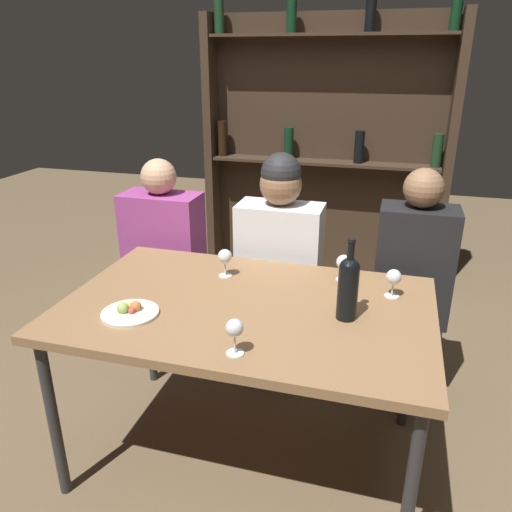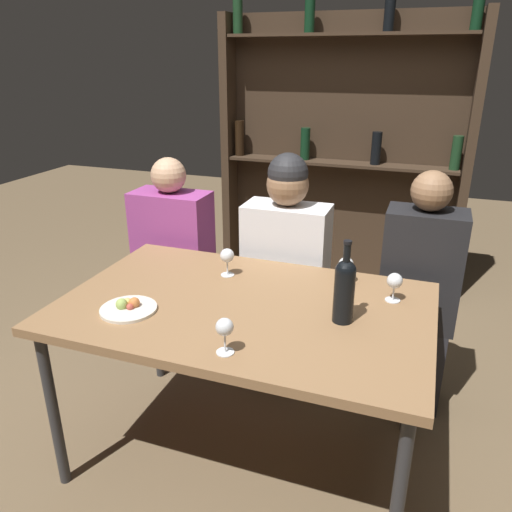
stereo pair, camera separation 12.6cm
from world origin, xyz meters
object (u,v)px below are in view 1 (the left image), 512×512
object	(u,v)px
wine_bottle	(348,285)
wine_glass_1	(225,257)
wine_glass_2	(344,263)
food_plate_0	(130,311)
wine_glass_0	(394,278)
seated_person_left	(166,271)
wine_glass_3	(235,330)
seated_person_center	(279,276)
seated_person_right	(410,297)

from	to	relation	value
wine_bottle	wine_glass_1	xyz separation A→B (m)	(-0.56, 0.24, -0.05)
wine_glass_2	wine_glass_1	bearing A→B (deg)	-168.80
wine_bottle	food_plate_0	distance (m)	0.82
wine_bottle	wine_glass_1	bearing A→B (deg)	156.89
wine_glass_0	seated_person_left	bearing A→B (deg)	160.93
wine_glass_3	seated_person_center	distance (m)	1.03
food_plate_0	seated_person_center	distance (m)	0.94
seated_person_right	wine_glass_1	bearing A→B (deg)	-152.93
food_plate_0	seated_person_left	bearing A→B (deg)	107.73
wine_glass_1	seated_person_left	bearing A→B (deg)	140.48
wine_glass_3	wine_glass_1	bearing A→B (deg)	112.00
wine_bottle	seated_person_right	bearing A→B (deg)	68.76
wine_glass_1	wine_glass_3	world-z (taller)	same
wine_glass_1	seated_person_center	distance (m)	0.50
seated_person_left	wine_bottle	bearing A→B (deg)	-31.61
wine_glass_3	wine_bottle	bearing A→B (deg)	46.69
wine_glass_1	seated_person_center	bearing A→B (deg)	70.15
wine_glass_2	wine_glass_3	xyz separation A→B (m)	(-0.27, -0.68, 0.01)
wine_glass_0	seated_person_center	xyz separation A→B (m)	(-0.57, 0.42, -0.24)
wine_bottle	wine_glass_2	world-z (taller)	wine_bottle
wine_glass_3	food_plate_0	world-z (taller)	wine_glass_3
wine_glass_0	seated_person_center	bearing A→B (deg)	143.39
food_plate_0	wine_glass_1	bearing A→B (deg)	61.84
wine_glass_3	seated_person_center	bearing A→B (deg)	94.87
wine_glass_1	seated_person_right	xyz separation A→B (m)	(0.81, 0.41, -0.28)
wine_glass_3	seated_person_center	world-z (taller)	seated_person_center
seated_person_center	wine_bottle	bearing A→B (deg)	-57.99
wine_glass_2	seated_person_center	bearing A→B (deg)	138.62
wine_glass_3	wine_glass_2	bearing A→B (deg)	68.22
wine_bottle	wine_glass_1	size ratio (longest dim) A/B	2.49
seated_person_left	seated_person_right	world-z (taller)	seated_person_right
food_plate_0	seated_person_center	xyz separation A→B (m)	(0.38, 0.84, -0.17)
wine_glass_1	wine_glass_3	size ratio (longest dim) A/B	0.99
wine_glass_0	food_plate_0	bearing A→B (deg)	-155.85
wine_bottle	wine_glass_0	xyz separation A→B (m)	(0.16, 0.23, -0.05)
food_plate_0	seated_person_right	world-z (taller)	seated_person_right
wine_glass_2	seated_person_right	xyz separation A→B (m)	(0.30, 0.31, -0.27)
seated_person_right	seated_person_center	bearing A→B (deg)	180.00
seated_person_center	wine_glass_0	bearing A→B (deg)	-36.61
seated_person_left	seated_person_center	xyz separation A→B (m)	(0.65, -0.00, 0.05)
wine_glass_0	wine_glass_1	distance (m)	0.71
wine_glass_2	seated_person_center	distance (m)	0.53
wine_glass_0	food_plate_0	size ratio (longest dim) A/B	0.54
wine_glass_1	wine_glass_2	distance (m)	0.51
wine_glass_1	wine_glass_3	distance (m)	0.62
wine_bottle	wine_glass_2	distance (m)	0.35
wine_glass_1	wine_glass_3	xyz separation A→B (m)	(0.23, -0.58, 0.00)
wine_glass_0	wine_bottle	bearing A→B (deg)	-124.72
wine_glass_3	seated_person_right	distance (m)	1.18
wine_bottle	wine_glass_1	distance (m)	0.61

